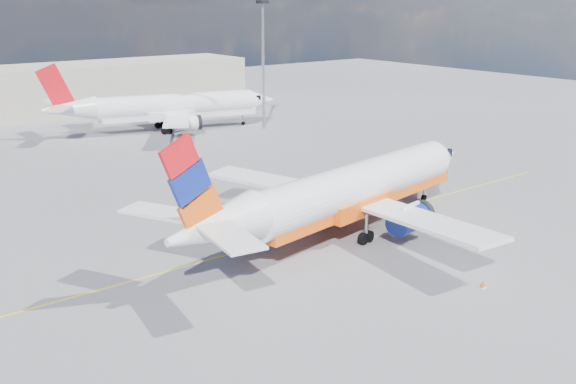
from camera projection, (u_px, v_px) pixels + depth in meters
ground at (306, 251)px, 49.90m from camera, size 240.00×240.00×0.00m
taxi_line at (283, 239)px, 52.17m from camera, size 70.00×0.15×0.01m
terminal_main at (50, 90)px, 108.60m from camera, size 70.00×14.00×8.00m
main_jet at (349, 190)px, 52.74m from camera, size 36.45×28.32×11.01m
second_jet at (169, 107)px, 94.30m from camera, size 34.62×26.41×10.47m
gse_tug at (343, 194)px, 61.72m from camera, size 2.72×2.23×1.72m
traffic_cone at (483, 284)px, 43.39m from camera, size 0.41×0.41×0.57m
floodlight_mast at (263, 54)px, 93.35m from camera, size 1.36×1.36×18.61m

